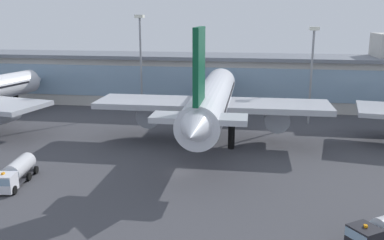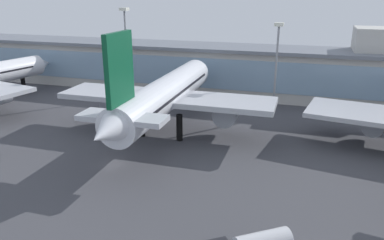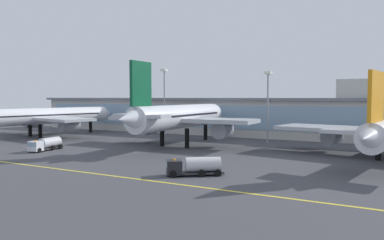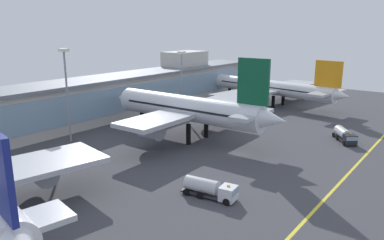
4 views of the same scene
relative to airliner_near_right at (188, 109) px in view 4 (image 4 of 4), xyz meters
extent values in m
plane|color=#424247|center=(-2.72, -15.13, -7.34)|extent=(205.98, 205.98, 0.00)
cube|color=yellow|center=(-2.72, -37.13, -7.33)|extent=(164.78, 0.50, 0.01)
cube|color=beige|center=(-2.72, 31.59, -1.64)|extent=(147.13, 12.00, 11.39)
cube|color=#84A3BC|center=(-2.72, 25.54, -1.08)|extent=(141.24, 0.20, 7.29)
cube|color=slate|center=(-2.72, 31.59, 4.45)|extent=(150.13, 14.00, 0.80)
cube|color=beige|center=(41.42, 33.59, 7.05)|extent=(16.00, 10.00, 6.00)
cylinder|color=#999EA8|center=(-38.48, -0.53, -3.58)|extent=(4.63, 6.35, 3.60)
cube|color=#B7BAC1|center=(-53.23, -19.21, -0.14)|extent=(13.18, 7.17, 0.66)
cylinder|color=black|center=(-3.54, -2.93, -4.95)|extent=(1.10, 1.10, 4.78)
cylinder|color=black|center=(3.63, -2.82, -4.95)|extent=(1.10, 1.10, 4.78)
cylinder|color=black|center=(-0.24, 15.05, -4.95)|extent=(1.10, 1.10, 4.78)
cylinder|color=silver|center=(0.00, 0.24, 0.14)|extent=(6.60, 39.06, 5.98)
cone|color=silver|center=(-0.35, 21.52, 0.14)|extent=(5.77, 5.47, 5.68)
cone|color=silver|center=(0.34, -21.33, 0.58)|extent=(5.19, 6.66, 5.08)
cube|color=#84A3BC|center=(-0.29, 18.17, 1.18)|extent=(4.55, 4.26, 1.79)
cube|color=black|center=(0.00, 0.24, 0.58)|extent=(6.56, 32.83, 0.48)
cube|color=#B7BAC1|center=(0.00, 0.24, -0.61)|extent=(39.46, 9.99, 0.96)
cylinder|color=#999EA8|center=(-11.03, 1.47, -2.97)|extent=(4.27, 5.13, 4.18)
cylinder|color=#999EA8|center=(10.98, 1.82, -2.97)|extent=(4.27, 5.13, 4.18)
cube|color=#0C4C2D|center=(0.27, -16.90, 7.91)|extent=(0.83, 7.03, 9.56)
cube|color=#B7BAC1|center=(0.27, -16.90, 1.03)|extent=(12.65, 4.49, 0.77)
cylinder|color=black|center=(45.51, -0.61, -5.38)|extent=(1.10, 1.10, 3.92)
cylinder|color=black|center=(51.31, -1.55, -5.38)|extent=(1.10, 1.10, 3.92)
cylinder|color=black|center=(51.90, 20.38, -5.38)|extent=(1.10, 1.10, 3.92)
cylinder|color=silver|center=(49.02, 2.65, -1.21)|extent=(12.43, 47.45, 4.90)
cone|color=silver|center=(53.05, 27.43, -1.21)|extent=(5.30, 5.10, 4.66)
cone|color=silver|center=(44.95, -22.37, -0.84)|extent=(4.98, 5.99, 4.17)
cube|color=#84A3BC|center=(52.51, 24.12, -0.35)|extent=(4.18, 3.98, 1.47)
cube|color=black|center=(49.02, 2.65, -0.84)|extent=(11.26, 39.99, 0.39)
cube|color=#B7BAC1|center=(49.02, 2.65, -1.82)|extent=(49.97, 19.03, 0.78)
cylinder|color=#999EA8|center=(35.81, 6.53, -3.76)|extent=(4.37, 6.62, 3.43)
cylinder|color=#999EA8|center=(62.77, 2.14, -3.76)|extent=(4.37, 6.62, 3.43)
cube|color=orange|center=(45.68, -17.88, 5.16)|extent=(1.95, 8.49, 7.84)
cube|color=#B7BAC1|center=(45.68, -17.88, -0.48)|extent=(16.24, 7.64, 0.63)
cylinder|color=black|center=(-21.35, -25.63, -6.79)|extent=(0.44, 1.13, 1.10)
cylinder|color=black|center=(-23.93, -25.98, -6.79)|extent=(0.44, 1.13, 1.10)
cylinder|color=black|center=(-21.95, -21.17, -6.79)|extent=(0.44, 1.13, 1.10)
cylinder|color=black|center=(-24.53, -21.52, -6.79)|extent=(0.44, 1.13, 1.10)
cylinder|color=black|center=(-22.29, -18.68, -6.79)|extent=(0.44, 1.13, 1.10)
cylinder|color=black|center=(-24.87, -19.03, -6.79)|extent=(0.44, 1.13, 1.10)
cube|color=#2D2D33|center=(-23.22, -21.53, -6.89)|extent=(3.33, 7.81, 0.30)
cube|color=silver|center=(-22.67, -25.54, -5.94)|extent=(2.89, 2.67, 2.20)
cube|color=#84A3BC|center=(-22.67, -25.54, -5.45)|extent=(2.80, 2.75, 0.88)
cylinder|color=silver|center=(-23.29, -20.99, -5.59)|extent=(3.03, 5.84, 2.30)
cube|color=orange|center=(-22.67, -25.54, -4.72)|extent=(0.30, 0.40, 0.20)
cylinder|color=black|center=(18.58, -33.72, -6.79)|extent=(1.06, 0.89, 1.10)
cylinder|color=black|center=(17.05, -31.63, -6.79)|extent=(1.06, 0.89, 1.10)
cylinder|color=black|center=(22.21, -31.06, -6.79)|extent=(1.06, 0.89, 1.10)
cylinder|color=black|center=(20.68, -28.97, -6.79)|extent=(1.06, 0.89, 1.10)
cylinder|color=black|center=(24.25, -29.57, -6.79)|extent=(1.06, 0.89, 1.10)
cylinder|color=black|center=(22.71, -27.48, -6.79)|extent=(1.06, 0.89, 1.10)
cube|color=#2D2D33|center=(21.30, -30.12, -6.89)|extent=(7.48, 6.36, 0.30)
cube|color=black|center=(18.03, -32.52, -5.94)|extent=(3.42, 3.48, 2.20)
cube|color=#84A3BC|center=(18.03, -32.52, -5.45)|extent=(3.44, 3.45, 0.88)
cylinder|color=silver|center=(21.74, -29.80, -5.59)|extent=(5.86, 5.15, 2.30)
cube|color=orange|center=(18.03, -32.52, -4.72)|extent=(0.30, 0.40, 0.20)
cylinder|color=gray|center=(-18.18, 20.91, 3.07)|extent=(0.44, 0.44, 20.81)
cube|color=silver|center=(-18.18, 20.91, 13.82)|extent=(1.80, 1.80, 0.70)
cylinder|color=gray|center=(17.86, 16.19, 1.94)|extent=(0.44, 0.44, 18.56)
cube|color=silver|center=(17.86, 16.19, 11.57)|extent=(1.80, 1.80, 0.70)
camera|label=1|loc=(7.96, -70.17, 14.12)|focal=39.85mm
camera|label=2|loc=(24.42, -61.06, 17.53)|focal=35.10mm
camera|label=3|loc=(48.70, -82.82, 5.03)|focal=35.40mm
camera|label=4|loc=(-67.97, -53.09, 18.79)|focal=34.92mm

